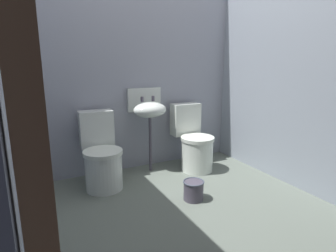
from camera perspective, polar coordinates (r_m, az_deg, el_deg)
name	(u,v)px	position (r m, az deg, el deg)	size (l,w,h in m)	color
ground_plane	(181,209)	(2.75, 2.73, -16.42)	(2.94, 2.62, 0.08)	slate
wall_back	(134,68)	(3.44, -6.79, 11.45)	(2.94, 0.10, 2.43)	#9599A8
wall_left	(0,76)	(2.18, -30.72, 8.72)	(0.10, 2.42, 2.43)	#8D99AD
wall_right	(286,69)	(3.32, 22.68, 10.48)	(0.10, 2.42, 2.43)	#9099A5
wooden_door_post	(24,90)	(1.11, -26.99, 6.54)	(0.12, 0.12, 2.43)	#A47854
toilet_left	(101,157)	(3.07, -13.26, -6.10)	(0.42, 0.61, 0.78)	white
toilet_right	(194,143)	(3.49, 5.17, -3.42)	(0.41, 0.60, 0.78)	white
sink	(149,109)	(3.33, -3.88, 3.43)	(0.42, 0.35, 0.99)	#4B4654
bucket	(193,190)	(2.79, 5.16, -12.69)	(0.21, 0.21, 0.19)	#4B4654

